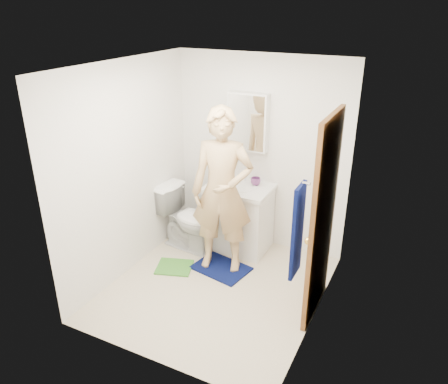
# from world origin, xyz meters

# --- Properties ---
(floor) EXTENTS (2.20, 2.40, 0.02)m
(floor) POSITION_xyz_m (0.00, 0.00, -0.01)
(floor) COLOR beige
(floor) RESTS_ON ground
(ceiling) EXTENTS (2.20, 2.40, 0.02)m
(ceiling) POSITION_xyz_m (0.00, 0.00, 2.41)
(ceiling) COLOR white
(ceiling) RESTS_ON ground
(wall_back) EXTENTS (2.20, 0.02, 2.40)m
(wall_back) POSITION_xyz_m (0.00, 1.21, 1.20)
(wall_back) COLOR white
(wall_back) RESTS_ON ground
(wall_front) EXTENTS (2.20, 0.02, 2.40)m
(wall_front) POSITION_xyz_m (0.00, -1.21, 1.20)
(wall_front) COLOR white
(wall_front) RESTS_ON ground
(wall_left) EXTENTS (0.02, 2.40, 2.40)m
(wall_left) POSITION_xyz_m (-1.11, 0.00, 1.20)
(wall_left) COLOR white
(wall_left) RESTS_ON ground
(wall_right) EXTENTS (0.02, 2.40, 2.40)m
(wall_right) POSITION_xyz_m (1.11, 0.00, 1.20)
(wall_right) COLOR white
(wall_right) RESTS_ON ground
(vanity_cabinet) EXTENTS (0.75, 0.55, 0.80)m
(vanity_cabinet) POSITION_xyz_m (-0.15, 0.91, 0.40)
(vanity_cabinet) COLOR white
(vanity_cabinet) RESTS_ON floor
(countertop) EXTENTS (0.79, 0.59, 0.05)m
(countertop) POSITION_xyz_m (-0.15, 0.91, 0.83)
(countertop) COLOR white
(countertop) RESTS_ON vanity_cabinet
(sink_basin) EXTENTS (0.40, 0.40, 0.03)m
(sink_basin) POSITION_xyz_m (-0.15, 0.91, 0.84)
(sink_basin) COLOR white
(sink_basin) RESTS_ON countertop
(faucet) EXTENTS (0.03, 0.03, 0.12)m
(faucet) POSITION_xyz_m (-0.15, 1.09, 0.91)
(faucet) COLOR silver
(faucet) RESTS_ON countertop
(medicine_cabinet) EXTENTS (0.50, 0.12, 0.70)m
(medicine_cabinet) POSITION_xyz_m (-0.15, 1.14, 1.60)
(medicine_cabinet) COLOR white
(medicine_cabinet) RESTS_ON wall_back
(mirror_panel) EXTENTS (0.46, 0.01, 0.66)m
(mirror_panel) POSITION_xyz_m (-0.15, 1.08, 1.60)
(mirror_panel) COLOR white
(mirror_panel) RESTS_ON wall_back
(door) EXTENTS (0.05, 0.80, 2.05)m
(door) POSITION_xyz_m (1.07, 0.15, 1.02)
(door) COLOR brown
(door) RESTS_ON ground
(door_knob) EXTENTS (0.07, 0.07, 0.07)m
(door_knob) POSITION_xyz_m (1.03, -0.17, 0.95)
(door_knob) COLOR gold
(door_knob) RESTS_ON door
(towel) EXTENTS (0.03, 0.24, 0.80)m
(towel) POSITION_xyz_m (1.03, -0.57, 1.25)
(towel) COLOR #071046
(towel) RESTS_ON wall_right
(towel_hook) EXTENTS (0.06, 0.02, 0.02)m
(towel_hook) POSITION_xyz_m (1.07, -0.57, 1.67)
(towel_hook) COLOR silver
(towel_hook) RESTS_ON wall_right
(toilet) EXTENTS (0.85, 0.55, 0.81)m
(toilet) POSITION_xyz_m (-0.71, 0.64, 0.41)
(toilet) COLOR white
(toilet) RESTS_ON floor
(bath_mat) EXTENTS (0.70, 0.56, 0.02)m
(bath_mat) POSITION_xyz_m (-0.12, 0.36, 0.01)
(bath_mat) COLOR #071046
(bath_mat) RESTS_ON floor
(green_rug) EXTENTS (0.50, 0.46, 0.02)m
(green_rug) POSITION_xyz_m (-0.63, 0.13, 0.01)
(green_rug) COLOR #449130
(green_rug) RESTS_ON floor
(soap_dispenser) EXTENTS (0.09, 0.09, 0.18)m
(soap_dispenser) POSITION_xyz_m (-0.45, 0.89, 0.94)
(soap_dispenser) COLOR #B15552
(soap_dispenser) RESTS_ON countertop
(toothbrush_cup) EXTENTS (0.16, 0.16, 0.10)m
(toothbrush_cup) POSITION_xyz_m (0.01, 1.04, 0.90)
(toothbrush_cup) COLOR #7A3B83
(toothbrush_cup) RESTS_ON countertop
(man) EXTENTS (0.79, 0.62, 1.91)m
(man) POSITION_xyz_m (-0.13, 0.41, 0.98)
(man) COLOR tan
(man) RESTS_ON bath_mat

